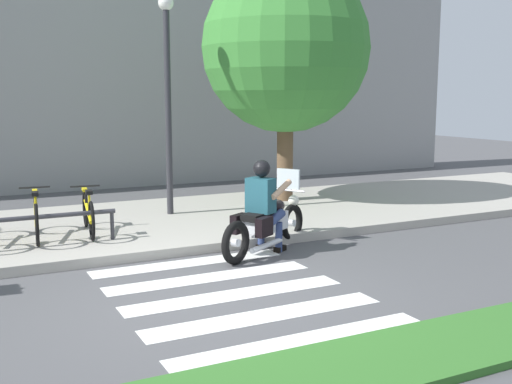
{
  "coord_description": "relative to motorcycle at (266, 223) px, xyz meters",
  "views": [
    {
      "loc": [
        -2.63,
        -6.51,
        2.38
      ],
      "look_at": [
        1.67,
        2.05,
        0.88
      ],
      "focal_mm": 43.32,
      "sensor_mm": 36.0,
      "label": 1
    }
  ],
  "objects": [
    {
      "name": "bicycle_3",
      "position": [
        -3.11,
        1.83,
        0.05
      ],
      "size": [
        0.48,
        1.73,
        0.78
      ],
      "color": "black",
      "rests_on": "sidewalk"
    },
    {
      "name": "street_lamp",
      "position": [
        -0.55,
        2.89,
        2.08
      ],
      "size": [
        0.28,
        0.28,
        4.18
      ],
      "color": "#2D2D33",
      "rests_on": "ground"
    },
    {
      "name": "grass_median",
      "position": [
        -1.65,
        -4.06,
        -0.42
      ],
      "size": [
        24.0,
        1.1,
        0.08
      ],
      "primitive_type": "cube",
      "color": "#336B28",
      "rests_on": "ground"
    },
    {
      "name": "building_backdrop",
      "position": [
        -1.65,
        8.19,
        3.32
      ],
      "size": [
        24.0,
        1.2,
        7.55
      ],
      "primitive_type": "cube",
      "color": "gray",
      "rests_on": "ground"
    },
    {
      "name": "crosswalk_stripe_1",
      "position": [
        -1.3,
        -2.47,
        -0.45
      ],
      "size": [
        2.8,
        0.4,
        0.01
      ],
      "primitive_type": "cube",
      "color": "white",
      "rests_on": "ground"
    },
    {
      "name": "sidewalk",
      "position": [
        -1.65,
        2.49,
        -0.38
      ],
      "size": [
        24.0,
        4.4,
        0.15
      ],
      "primitive_type": "cube",
      "color": "#A8A399",
      "rests_on": "ground"
    },
    {
      "name": "crosswalk_stripe_0",
      "position": [
        -1.3,
        -3.27,
        -0.45
      ],
      "size": [
        2.8,
        0.4,
        0.01
      ],
      "primitive_type": "cube",
      "color": "white",
      "rests_on": "ground"
    },
    {
      "name": "tree_near_rack",
      "position": [
        2.17,
        3.29,
        2.89
      ],
      "size": [
        3.52,
        3.52,
        5.12
      ],
      "color": "brown",
      "rests_on": "ground"
    },
    {
      "name": "rider",
      "position": [
        -0.07,
        -0.04,
        0.37
      ],
      "size": [
        0.77,
        0.72,
        1.43
      ],
      "color": "#1E4C59",
      "rests_on": "ground"
    },
    {
      "name": "crosswalk_stripe_3",
      "position": [
        -1.3,
        -0.87,
        -0.45
      ],
      "size": [
        2.8,
        0.4,
        0.01
      ],
      "primitive_type": "cube",
      "color": "white",
      "rests_on": "ground"
    },
    {
      "name": "motorcycle",
      "position": [
        0.0,
        0.0,
        0.0
      ],
      "size": [
        2.0,
        1.26,
        1.22
      ],
      "color": "black",
      "rests_on": "ground"
    },
    {
      "name": "crosswalk_stripe_4",
      "position": [
        -1.3,
        -0.07,
        -0.45
      ],
      "size": [
        2.8,
        0.4,
        0.01
      ],
      "primitive_type": "cube",
      "color": "white",
      "rests_on": "ground"
    },
    {
      "name": "ground_plane",
      "position": [
        -1.65,
        -1.67,
        -0.46
      ],
      "size": [
        48.0,
        48.0,
        0.0
      ],
      "primitive_type": "plane",
      "color": "#4C4C4F"
    },
    {
      "name": "bicycle_4",
      "position": [
        -2.3,
        1.83,
        0.04
      ],
      "size": [
        0.48,
        1.69,
        0.75
      ],
      "color": "black",
      "rests_on": "sidewalk"
    },
    {
      "name": "crosswalk_stripe_2",
      "position": [
        -1.3,
        -1.67,
        -0.45
      ],
      "size": [
        2.8,
        0.4,
        0.01
      ],
      "primitive_type": "cube",
      "color": "white",
      "rests_on": "ground"
    }
  ]
}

